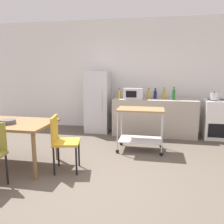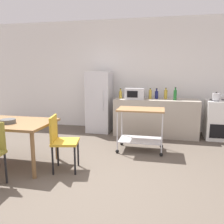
{
  "view_description": "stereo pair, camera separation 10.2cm",
  "coord_description": "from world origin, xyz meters",
  "px_view_note": "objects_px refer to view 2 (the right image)",
  "views": [
    {
      "loc": [
        0.95,
        -3.09,
        1.59
      ],
      "look_at": [
        0.11,
        1.2,
        0.8
      ],
      "focal_mm": 37.19,
      "sensor_mm": 36.0,
      "label": 1
    },
    {
      "loc": [
        1.05,
        -3.07,
        1.59
      ],
      "look_at": [
        0.11,
        1.2,
        0.8
      ],
      "focal_mm": 37.19,
      "sensor_mm": 36.0,
      "label": 2
    }
  ],
  "objects_px": {
    "stove_oven": "(219,120)",
    "kitchen_cart": "(141,123)",
    "dining_table": "(7,126)",
    "bottle_olive_oil": "(121,94)",
    "kettle": "(216,97)",
    "bottle_soda": "(157,95)",
    "microwave": "(135,94)",
    "bottle_wine": "(150,94)",
    "bottle_vinegar": "(166,94)",
    "fruit_bowl": "(8,121)",
    "chair_mustard": "(61,139)",
    "refrigerator": "(99,102)",
    "bottle_soy_sauce": "(175,95)"
  },
  "relations": [
    {
      "from": "stove_oven",
      "to": "bottle_soda",
      "type": "distance_m",
      "value": 1.55
    },
    {
      "from": "bottle_olive_oil",
      "to": "fruit_bowl",
      "type": "height_order",
      "value": "bottle_olive_oil"
    },
    {
      "from": "refrigerator",
      "to": "bottle_vinegar",
      "type": "height_order",
      "value": "refrigerator"
    },
    {
      "from": "dining_table",
      "to": "bottle_wine",
      "type": "relative_size",
      "value": 5.8
    },
    {
      "from": "stove_oven",
      "to": "kettle",
      "type": "relative_size",
      "value": 3.84
    },
    {
      "from": "dining_table",
      "to": "microwave",
      "type": "xyz_separation_m",
      "value": [
        1.85,
        2.3,
        0.36
      ]
    },
    {
      "from": "microwave",
      "to": "bottle_wine",
      "type": "relative_size",
      "value": 1.78
    },
    {
      "from": "kitchen_cart",
      "to": "bottle_vinegar",
      "type": "relative_size",
      "value": 3.35
    },
    {
      "from": "kettle",
      "to": "bottle_olive_oil",
      "type": "bearing_deg",
      "value": 178.64
    },
    {
      "from": "stove_oven",
      "to": "kettle",
      "type": "xyz_separation_m",
      "value": [
        -0.12,
        -0.1,
        0.55
      ]
    },
    {
      "from": "bottle_wine",
      "to": "bottle_olive_oil",
      "type": "bearing_deg",
      "value": -176.39
    },
    {
      "from": "refrigerator",
      "to": "bottle_olive_oil",
      "type": "bearing_deg",
      "value": -12.4
    },
    {
      "from": "bottle_wine",
      "to": "bottle_vinegar",
      "type": "xyz_separation_m",
      "value": [
        0.37,
        0.06,
        0.0
      ]
    },
    {
      "from": "chair_mustard",
      "to": "dining_table",
      "type": "bearing_deg",
      "value": 75.89
    },
    {
      "from": "dining_table",
      "to": "microwave",
      "type": "relative_size",
      "value": 3.26
    },
    {
      "from": "microwave",
      "to": "bottle_wine",
      "type": "xyz_separation_m",
      "value": [
        0.37,
        0.08,
        -0.02
      ]
    },
    {
      "from": "chair_mustard",
      "to": "bottle_vinegar",
      "type": "height_order",
      "value": "bottle_vinegar"
    },
    {
      "from": "refrigerator",
      "to": "bottle_soda",
      "type": "relative_size",
      "value": 6.04
    },
    {
      "from": "stove_oven",
      "to": "bottle_olive_oil",
      "type": "distance_m",
      "value": 2.38
    },
    {
      "from": "bottle_soda",
      "to": "microwave",
      "type": "bearing_deg",
      "value": -164.76
    },
    {
      "from": "dining_table",
      "to": "fruit_bowl",
      "type": "relative_size",
      "value": 6.36
    },
    {
      "from": "dining_table",
      "to": "bottle_wine",
      "type": "height_order",
      "value": "bottle_wine"
    },
    {
      "from": "bottle_olive_oil",
      "to": "kettle",
      "type": "relative_size",
      "value": 1.03
    },
    {
      "from": "microwave",
      "to": "bottle_soda",
      "type": "relative_size",
      "value": 1.79
    },
    {
      "from": "stove_oven",
      "to": "dining_table",
      "type": "bearing_deg",
      "value": -147.98
    },
    {
      "from": "stove_oven",
      "to": "microwave",
      "type": "distance_m",
      "value": 2.05
    },
    {
      "from": "bottle_wine",
      "to": "bottle_vinegar",
      "type": "relative_size",
      "value": 0.95
    },
    {
      "from": "stove_oven",
      "to": "bottle_soda",
      "type": "height_order",
      "value": "bottle_soda"
    },
    {
      "from": "bottle_vinegar",
      "to": "stove_oven",
      "type": "bearing_deg",
      "value": -2.66
    },
    {
      "from": "chair_mustard",
      "to": "kettle",
      "type": "relative_size",
      "value": 3.71
    },
    {
      "from": "refrigerator",
      "to": "microwave",
      "type": "relative_size",
      "value": 3.37
    },
    {
      "from": "chair_mustard",
      "to": "bottle_wine",
      "type": "relative_size",
      "value": 3.44
    },
    {
      "from": "chair_mustard",
      "to": "bottle_soda",
      "type": "relative_size",
      "value": 3.47
    },
    {
      "from": "refrigerator",
      "to": "bottle_vinegar",
      "type": "xyz_separation_m",
      "value": [
        1.67,
        -0.02,
        0.24
      ]
    },
    {
      "from": "bottle_wine",
      "to": "kettle",
      "type": "relative_size",
      "value": 1.08
    },
    {
      "from": "kitchen_cart",
      "to": "bottle_vinegar",
      "type": "distance_m",
      "value": 1.43
    },
    {
      "from": "kitchen_cart",
      "to": "bottle_olive_oil",
      "type": "xyz_separation_m",
      "value": [
        -0.62,
        1.17,
        0.42
      ]
    },
    {
      "from": "bottle_vinegar",
      "to": "fruit_bowl",
      "type": "bearing_deg",
      "value": -134.13
    },
    {
      "from": "kitchen_cart",
      "to": "microwave",
      "type": "xyz_separation_m",
      "value": [
        -0.26,
        1.13,
        0.46
      ]
    },
    {
      "from": "bottle_olive_oil",
      "to": "bottle_soda",
      "type": "height_order",
      "value": "bottle_soda"
    },
    {
      "from": "chair_mustard",
      "to": "bottle_olive_oil",
      "type": "bearing_deg",
      "value": -24.81
    },
    {
      "from": "bottle_soda",
      "to": "kettle",
      "type": "distance_m",
      "value": 1.34
    },
    {
      "from": "stove_oven",
      "to": "bottle_soda",
      "type": "xyz_separation_m",
      "value": [
        -1.45,
        0.06,
        0.55
      ]
    },
    {
      "from": "bottle_olive_oil",
      "to": "microwave",
      "type": "distance_m",
      "value": 0.36
    },
    {
      "from": "bottle_vinegar",
      "to": "bottle_soy_sauce",
      "type": "relative_size",
      "value": 0.89
    },
    {
      "from": "refrigerator",
      "to": "microwave",
      "type": "distance_m",
      "value": 0.99
    },
    {
      "from": "dining_table",
      "to": "kettle",
      "type": "distance_m",
      "value": 4.36
    },
    {
      "from": "stove_oven",
      "to": "kitchen_cart",
      "type": "height_order",
      "value": "stove_oven"
    },
    {
      "from": "dining_table",
      "to": "bottle_olive_oil",
      "type": "height_order",
      "value": "bottle_olive_oil"
    },
    {
      "from": "stove_oven",
      "to": "refrigerator",
      "type": "relative_size",
      "value": 0.59
    }
  ]
}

